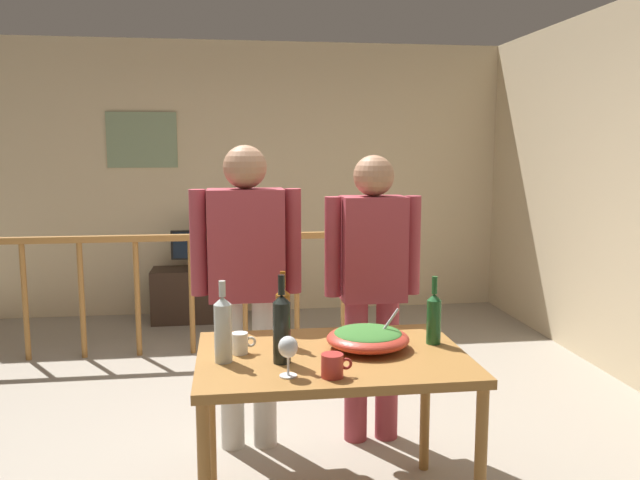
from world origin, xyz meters
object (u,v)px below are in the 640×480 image
object	(u,v)px
wine_bottle_dark	(282,327)
wine_bottle_clear	(223,328)
tv_console	(200,294)
stair_railing	(195,277)
mug_red	(333,366)
person_standing_right	(373,277)
salad_bowl	(368,337)
wine_bottle_green	(434,317)
person_standing_left	(247,271)
serving_table	(332,371)
flat_screen_tv	(198,246)
wine_glass	(288,349)
mug_white	(240,343)
framed_picture	(142,140)
wine_bottle_amber	(283,315)

from	to	relation	value
wine_bottle_dark	wine_bottle_clear	size ratio (longest dim) A/B	1.08
tv_console	stair_railing	bearing A→B (deg)	-89.18
mug_red	person_standing_right	size ratio (longest dim) A/B	0.08
salad_bowl	wine_bottle_green	bearing A→B (deg)	6.15
tv_console	person_standing_left	world-z (taller)	person_standing_left
tv_console	serving_table	bearing A→B (deg)	-78.17
flat_screen_tv	wine_bottle_green	bearing A→B (deg)	-70.32
wine_glass	mug_white	world-z (taller)	wine_glass
mug_white	person_standing_left	world-z (taller)	person_standing_left
wine_bottle_dark	mug_red	xyz separation A→B (m)	(0.18, -0.20, -0.11)
stair_railing	tv_console	bearing A→B (deg)	90.82
framed_picture	wine_glass	size ratio (longest dim) A/B	4.07
stair_railing	flat_screen_tv	size ratio (longest dim) A/B	6.88
framed_picture	wine_glass	world-z (taller)	framed_picture
salad_bowl	person_standing_left	size ratio (longest dim) A/B	0.22
framed_picture	wine_bottle_green	distance (m)	4.22
serving_table	wine_bottle_dark	world-z (taller)	wine_bottle_dark
framed_picture	tv_console	bearing A→B (deg)	-28.81
framed_picture	wine_bottle_dark	bearing A→B (deg)	-75.11
person_standing_left	wine_bottle_green	bearing A→B (deg)	140.93
stair_railing	framed_picture	bearing A→B (deg)	112.22
wine_bottle_dark	person_standing_left	size ratio (longest dim) A/B	0.22
wine_bottle_amber	wine_bottle_green	distance (m)	0.69
wine_bottle_clear	person_standing_right	world-z (taller)	person_standing_right
tv_console	person_standing_left	distance (m)	2.90
serving_table	stair_railing	bearing A→B (deg)	106.19
wine_bottle_clear	person_standing_left	distance (m)	0.82
mug_white	stair_railing	bearing A→B (deg)	97.67
serving_table	wine_glass	distance (m)	0.39
tv_console	wine_bottle_dark	bearing A→B (deg)	-81.93
mug_red	mug_white	bearing A→B (deg)	135.70
framed_picture	mug_red	distance (m)	4.40
wine_bottle_amber	mug_red	world-z (taller)	wine_bottle_amber
stair_railing	person_standing_right	world-z (taller)	person_standing_right
flat_screen_tv	salad_bowl	distance (m)	3.58
wine_bottle_green	mug_white	xyz separation A→B (m)	(-0.88, -0.03, -0.08)
serving_table	salad_bowl	distance (m)	0.22
person_standing_right	salad_bowl	bearing A→B (deg)	75.74
wine_bottle_amber	mug_red	bearing A→B (deg)	-70.20
wine_bottle_clear	mug_white	distance (m)	0.16
tv_console	serving_table	xyz separation A→B (m)	(0.74, -3.54, 0.43)
person_standing_left	mug_white	bearing A→B (deg)	86.39
stair_railing	wine_bottle_green	distance (m)	2.72
salad_bowl	wine_bottle_amber	size ratio (longest dim) A/B	1.08
wine_bottle_dark	serving_table	bearing A→B (deg)	21.99
tv_console	wine_bottle_dark	xyz separation A→B (m)	(0.51, -3.63, 0.66)
flat_screen_tv	wine_bottle_green	xyz separation A→B (m)	(1.23, -3.43, 0.16)
serving_table	wine_glass	world-z (taller)	wine_glass
wine_bottle_clear	person_standing_right	size ratio (longest dim) A/B	0.21
wine_bottle_dark	mug_white	bearing A→B (deg)	139.49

